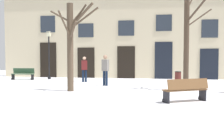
{
  "coord_description": "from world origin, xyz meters",
  "views": [
    {
      "loc": [
        2.42,
        -13.55,
        1.82
      ],
      "look_at": [
        0.0,
        1.47,
        0.96
      ],
      "focal_mm": 44.14,
      "sensor_mm": 36.0,
      "label": 1
    }
  ],
  "objects_px": {
    "bench_near_lamp": "(23,74)",
    "person_strolling": "(84,68)",
    "streetlamp": "(49,49)",
    "tree_left_of_center": "(71,42)",
    "litter_bin": "(178,77)",
    "tree_foreground": "(187,36)",
    "bench_far_corner": "(186,90)",
    "person_crossing_plaza": "(105,68)"
  },
  "relations": [
    {
      "from": "litter_bin",
      "to": "person_crossing_plaza",
      "type": "bearing_deg",
      "value": -156.46
    },
    {
      "from": "tree_left_of_center",
      "to": "bench_near_lamp",
      "type": "bearing_deg",
      "value": 134.44
    },
    {
      "from": "tree_foreground",
      "to": "bench_far_corner",
      "type": "height_order",
      "value": "tree_foreground"
    },
    {
      "from": "tree_left_of_center",
      "to": "bench_far_corner",
      "type": "height_order",
      "value": "tree_left_of_center"
    },
    {
      "from": "streetlamp",
      "to": "person_crossing_plaza",
      "type": "xyz_separation_m",
      "value": [
        4.87,
        -3.52,
        -1.18
      ]
    },
    {
      "from": "tree_foreground",
      "to": "streetlamp",
      "type": "height_order",
      "value": "tree_foreground"
    },
    {
      "from": "tree_foreground",
      "to": "litter_bin",
      "type": "relative_size",
      "value": 6.76
    },
    {
      "from": "bench_far_corner",
      "to": "person_crossing_plaza",
      "type": "height_order",
      "value": "person_crossing_plaza"
    },
    {
      "from": "streetlamp",
      "to": "tree_foreground",
      "type": "bearing_deg",
      "value": -28.74
    },
    {
      "from": "tree_left_of_center",
      "to": "litter_bin",
      "type": "bearing_deg",
      "value": 39.37
    },
    {
      "from": "streetlamp",
      "to": "bench_near_lamp",
      "type": "xyz_separation_m",
      "value": [
        -1.7,
        -0.71,
        -1.76
      ]
    },
    {
      "from": "streetlamp",
      "to": "bench_near_lamp",
      "type": "height_order",
      "value": "streetlamp"
    },
    {
      "from": "bench_far_corner",
      "to": "person_strolling",
      "type": "xyz_separation_m",
      "value": [
        -5.82,
        6.85,
        0.46
      ]
    },
    {
      "from": "streetlamp",
      "to": "person_strolling",
      "type": "relative_size",
      "value": 2.12
    },
    {
      "from": "streetlamp",
      "to": "person_strolling",
      "type": "bearing_deg",
      "value": -27.52
    },
    {
      "from": "litter_bin",
      "to": "person_crossing_plaza",
      "type": "xyz_separation_m",
      "value": [
        -4.28,
        -1.86,
        0.63
      ]
    },
    {
      "from": "bench_near_lamp",
      "to": "person_crossing_plaza",
      "type": "height_order",
      "value": "person_crossing_plaza"
    },
    {
      "from": "tree_left_of_center",
      "to": "person_crossing_plaza",
      "type": "xyz_separation_m",
      "value": [
        1.21,
        2.64,
        -1.41
      ]
    },
    {
      "from": "bench_near_lamp",
      "to": "person_strolling",
      "type": "xyz_separation_m",
      "value": [
        4.81,
        -0.91,
        0.5
      ]
    },
    {
      "from": "tree_foreground",
      "to": "litter_bin",
      "type": "xyz_separation_m",
      "value": [
        -0.14,
        3.44,
        -2.38
      ]
    },
    {
      "from": "streetlamp",
      "to": "bench_far_corner",
      "type": "distance_m",
      "value": 12.42
    },
    {
      "from": "tree_foreground",
      "to": "person_crossing_plaza",
      "type": "distance_m",
      "value": 5.01
    },
    {
      "from": "tree_left_of_center",
      "to": "person_strolling",
      "type": "bearing_deg",
      "value": 96.87
    },
    {
      "from": "streetlamp",
      "to": "bench_far_corner",
      "type": "height_order",
      "value": "streetlamp"
    },
    {
      "from": "tree_foreground",
      "to": "streetlamp",
      "type": "distance_m",
      "value": 10.61
    },
    {
      "from": "litter_bin",
      "to": "person_strolling",
      "type": "distance_m",
      "value": 6.07
    },
    {
      "from": "bench_far_corner",
      "to": "tree_left_of_center",
      "type": "bearing_deg",
      "value": -52.57
    },
    {
      "from": "tree_foreground",
      "to": "litter_bin",
      "type": "height_order",
      "value": "tree_foreground"
    },
    {
      "from": "tree_foreground",
      "to": "bench_near_lamp",
      "type": "distance_m",
      "value": 12.07
    },
    {
      "from": "tree_foreground",
      "to": "person_strolling",
      "type": "bearing_deg",
      "value": 150.67
    },
    {
      "from": "tree_foreground",
      "to": "tree_left_of_center",
      "type": "bearing_deg",
      "value": -169.23
    },
    {
      "from": "person_crossing_plaza",
      "to": "tree_foreground",
      "type": "bearing_deg",
      "value": 4.34
    },
    {
      "from": "litter_bin",
      "to": "person_crossing_plaza",
      "type": "distance_m",
      "value": 4.71
    },
    {
      "from": "tree_foreground",
      "to": "person_strolling",
      "type": "height_order",
      "value": "tree_foreground"
    },
    {
      "from": "tree_foreground",
      "to": "bench_far_corner",
      "type": "bearing_deg",
      "value": -96.21
    },
    {
      "from": "bench_near_lamp",
      "to": "person_strolling",
      "type": "distance_m",
      "value": 4.92
    },
    {
      "from": "litter_bin",
      "to": "bench_far_corner",
      "type": "distance_m",
      "value": 6.81
    },
    {
      "from": "tree_foreground",
      "to": "person_crossing_plaza",
      "type": "height_order",
      "value": "tree_foreground"
    },
    {
      "from": "bench_near_lamp",
      "to": "person_crossing_plaza",
      "type": "relative_size",
      "value": 0.91
    },
    {
      "from": "tree_left_of_center",
      "to": "streetlamp",
      "type": "xyz_separation_m",
      "value": [
        -3.65,
        6.17,
        -0.22
      ]
    },
    {
      "from": "tree_left_of_center",
      "to": "bench_near_lamp",
      "type": "relative_size",
      "value": 2.63
    },
    {
      "from": "tree_left_of_center",
      "to": "litter_bin",
      "type": "relative_size",
      "value": 5.69
    }
  ]
}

